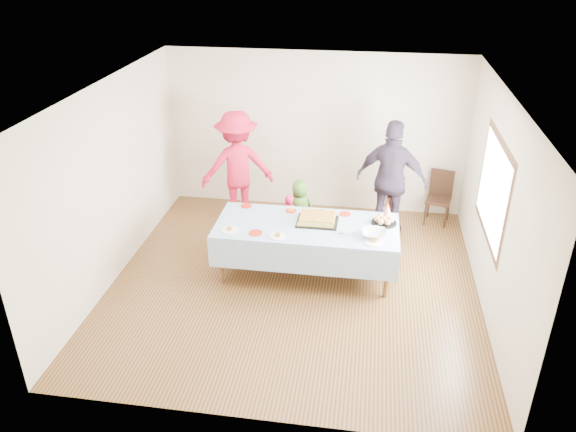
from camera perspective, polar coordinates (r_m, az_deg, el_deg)
name	(u,v)px	position (r m, az deg, el deg)	size (l,w,h in m)	color
ground	(294,282)	(7.89, 0.62, -6.73)	(5.00, 5.00, 0.00)	#462B14
room_walls	(299,164)	(7.06, 1.14, 5.30)	(5.04, 5.04, 2.72)	beige
party_table	(307,228)	(7.72, 1.90, -1.27)	(2.50, 1.10, 0.78)	brown
birthday_cake	(317,219)	(7.75, 2.99, -0.33)	(0.56, 0.43, 0.10)	black
rolls_tray	(384,221)	(7.82, 9.73, -0.45)	(0.35, 0.35, 0.11)	black
punch_bowl	(374,234)	(7.47, 8.72, -1.80)	(0.33, 0.33, 0.08)	silver
party_hat	(388,209)	(8.02, 10.09, 0.66)	(0.11, 0.11, 0.19)	white
fork_pile	(347,232)	(7.48, 5.97, -1.64)	(0.24, 0.18, 0.07)	white
plate_red_far_a	(246,206)	(8.23, -4.25, 1.03)	(0.16, 0.16, 0.01)	red
plate_red_far_b	(291,211)	(8.07, 0.31, 0.56)	(0.16, 0.16, 0.01)	red
plate_red_far_c	(318,212)	(8.03, 3.02, 0.39)	(0.19, 0.19, 0.01)	red
plate_red_far_d	(345,214)	(8.01, 5.83, 0.21)	(0.16, 0.16, 0.01)	red
plate_red_near	(256,233)	(7.49, -3.31, -1.72)	(0.19, 0.19, 0.01)	red
plate_white_left	(230,230)	(7.59, -5.94, -1.42)	(0.24, 0.24, 0.01)	white
plate_white_mid	(278,236)	(7.40, -1.06, -2.08)	(0.21, 0.21, 0.01)	white
plate_white_right	(374,242)	(7.35, 8.70, -2.62)	(0.24, 0.24, 0.01)	white
dining_chair	(440,194)	(9.62, 15.15, 2.19)	(0.46, 0.46, 0.88)	black
toddler_left	(290,219)	(8.67, 0.16, -0.26)	(0.30, 0.20, 0.82)	#D11A4B
toddler_mid	(299,209)	(8.82, 1.17, 0.73)	(0.47, 0.30, 0.95)	#407025
toddler_right	(390,206)	(9.14, 10.33, 1.05)	(0.43, 0.34, 0.89)	#D47463
adult_left	(237,166)	(9.27, -5.17, 5.04)	(1.20, 0.69, 1.86)	red
adult_right	(392,180)	(8.80, 10.49, 3.59)	(1.11, 0.46, 1.90)	#362B3C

